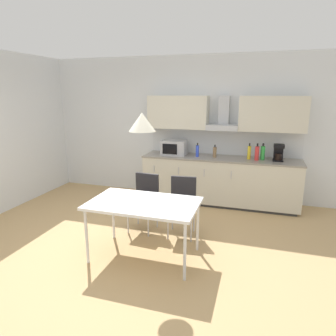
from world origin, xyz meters
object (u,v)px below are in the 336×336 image
object	(u,v)px
dining_table	(144,206)
pendant_lamp	(142,122)
bottle_red	(257,153)
chair_far_right	(182,200)
coffee_maker	(278,152)
bottle_blue	(197,151)
bottle_brown	(215,152)
bottle_yellow	(249,152)
bottle_green	(263,153)
chair_far_left	(145,196)
microwave	(174,148)

from	to	relation	value
dining_table	pendant_lamp	size ratio (longest dim) A/B	4.29
bottle_red	chair_far_right	distance (m)	1.82
coffee_maker	bottle_blue	xyz separation A→B (m)	(-1.45, -0.08, -0.04)
bottle_brown	bottle_yellow	bearing A→B (deg)	1.67
dining_table	pendant_lamp	bearing A→B (deg)	161.57
bottle_yellow	bottle_brown	distance (m)	0.63
bottle_blue	dining_table	world-z (taller)	bottle_blue
bottle_blue	bottle_yellow	size ratio (longest dim) A/B	0.89
bottle_green	pendant_lamp	xyz separation A→B (m)	(-1.41, -2.30, 0.72)
bottle_red	pendant_lamp	distance (m)	2.68
coffee_maker	chair_far_left	distance (m)	2.54
coffee_maker	bottle_green	world-z (taller)	bottle_green
microwave	coffee_maker	world-z (taller)	coffee_maker
microwave	bottle_yellow	xyz separation A→B (m)	(1.42, -0.00, -0.01)
microwave	chair_far_right	world-z (taller)	microwave
coffee_maker	bottle_red	bearing A→B (deg)	-168.91
coffee_maker	bottle_brown	bearing A→B (deg)	-177.60
bottle_yellow	bottle_red	world-z (taller)	bottle_red
bottle_blue	chair_far_right	xyz separation A→B (m)	(0.08, -1.42, -0.49)
dining_table	bottle_yellow	bearing A→B (deg)	62.60
bottle_blue	bottle_brown	bearing A→B (deg)	5.71
dining_table	chair_far_left	size ratio (longest dim) A/B	1.58
chair_far_right	microwave	bearing A→B (deg)	110.51
bottle_red	chair_far_left	xyz separation A→B (m)	(-1.62, -1.43, -0.50)
bottle_green	bottle_blue	bearing A→B (deg)	-176.05
bottle_blue	dining_table	size ratio (longest dim) A/B	0.19
coffee_maker	chair_far_right	bearing A→B (deg)	-132.59
coffee_maker	bottle_blue	bearing A→B (deg)	-176.85
bottle_green	bottle_yellow	distance (m)	0.24
bottle_yellow	bottle_brown	world-z (taller)	bottle_yellow
bottle_green	chair_far_right	size ratio (longest dim) A/B	0.35
bottle_green	bottle_blue	world-z (taller)	bottle_green
bottle_brown	dining_table	size ratio (longest dim) A/B	0.17
bottle_brown	dining_table	xyz separation A→B (m)	(-0.55, -2.25, -0.30)
bottle_yellow	bottle_brown	xyz separation A→B (m)	(-0.62, -0.02, -0.02)
coffee_maker	bottle_yellow	bearing A→B (deg)	-176.69
bottle_blue	chair_far_right	world-z (taller)	bottle_blue
bottle_red	chair_far_left	distance (m)	2.21
chair_far_right	pendant_lamp	bearing A→B (deg)	-110.71
coffee_maker	pendant_lamp	xyz separation A→B (m)	(-1.68, -2.30, 0.70)
coffee_maker	bottle_green	distance (m)	0.27
bottle_brown	chair_far_left	distance (m)	1.75
chair_far_left	chair_far_right	world-z (taller)	same
bottle_yellow	bottle_brown	bearing A→B (deg)	-178.33
bottle_blue	chair_far_right	bearing A→B (deg)	-86.93
bottle_green	bottle_red	xyz separation A→B (m)	(-0.10, -0.07, 0.00)
bottle_red	dining_table	xyz separation A→B (m)	(-1.31, -2.22, -0.33)
chair_far_left	pendant_lamp	size ratio (longest dim) A/B	2.72
bottle_red	microwave	bearing A→B (deg)	178.33
microwave	bottle_red	distance (m)	1.56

